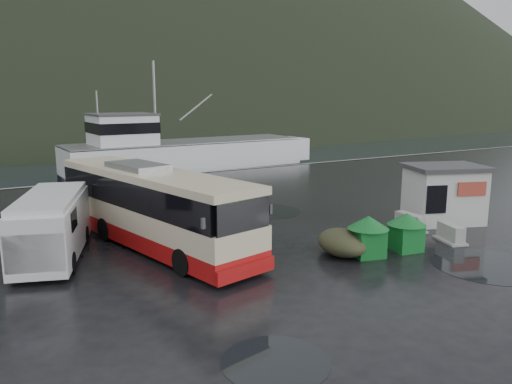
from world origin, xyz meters
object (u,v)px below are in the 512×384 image
coach_bus (153,244)px  waste_bin_left (405,250)px  dome_tent (342,254)px  ticket_kiosk (442,222)px  fishing_trawler (188,162)px  jersey_barrier_a (450,242)px  white_van (55,258)px  jersey_barrier_b (409,230)px  waste_bin_right (367,256)px

coach_bus → waste_bin_left: size_ratio=7.71×
dome_tent → ticket_kiosk: bearing=11.4°
fishing_trawler → jersey_barrier_a: bearing=-92.9°
white_van → coach_bus: bearing=16.6°
dome_tent → fishing_trawler: 28.74m
coach_bus → jersey_barrier_b: (10.86, -3.76, 0.00)m
coach_bus → jersey_barrier_a: bearing=-40.7°
white_van → fishing_trawler: (14.92, 23.19, 0.00)m
jersey_barrier_b → jersey_barrier_a: bearing=-86.0°
waste_bin_right → ticket_kiosk: bearing=17.4°
coach_bus → white_van: (-3.80, 0.14, 0.00)m
white_van → dome_tent: size_ratio=2.41×
dome_tent → jersey_barrier_a: (5.07, -0.94, 0.00)m
white_van → dome_tent: white_van is taller
coach_bus → waste_bin_right: coach_bus is taller
waste_bin_left → waste_bin_right: (-1.80, 0.22, 0.00)m
coach_bus → white_van: bearing=165.4°
waste_bin_left → fishing_trawler: fishing_trawler is taller
jersey_barrier_a → fishing_trawler: size_ratio=0.06×
waste_bin_left → ticket_kiosk: (4.97, 2.35, 0.00)m
coach_bus → jersey_barrier_a: 12.48m
white_van → dome_tent: bearing=-8.9°
jersey_barrier_a → coach_bus: bearing=151.9°
fishing_trawler → ticket_kiosk: bearing=-87.7°
white_van → fishing_trawler: fishing_trawler is taller
white_van → ticket_kiosk: ticket_kiosk is taller
waste_bin_right → fishing_trawler: bearing=81.2°
jersey_barrier_b → fishing_trawler: size_ratio=0.06×
coach_bus → fishing_trawler: size_ratio=0.46×
waste_bin_right → ticket_kiosk: ticket_kiosk is taller
dome_tent → jersey_barrier_b: 5.07m
dome_tent → jersey_barrier_a: bearing=-10.5°
coach_bus → waste_bin_right: bearing=-52.4°
waste_bin_left → jersey_barrier_b: (2.39, 2.02, 0.00)m
jersey_barrier_b → waste_bin_right: bearing=-156.8°
jersey_barrier_a → ticket_kiosk: bearing=45.2°
coach_bus → jersey_barrier_b: size_ratio=7.49×
waste_bin_right → fishing_trawler: 29.22m
ticket_kiosk → coach_bus: bearing=-174.4°
white_van → ticket_kiosk: bearing=7.0°
jersey_barrier_a → fishing_trawler: bearing=89.8°
dome_tent → waste_bin_right: bearing=-40.1°
white_van → waste_bin_left: white_van is taller
jersey_barrier_b → white_van: bearing=165.1°
dome_tent → fishing_trawler: fishing_trawler is taller
waste_bin_left → jersey_barrier_a: bearing=-2.3°
waste_bin_left → waste_bin_right: 1.82m
ticket_kiosk → jersey_barrier_b: ticket_kiosk is taller
waste_bin_right → jersey_barrier_a: waste_bin_right is taller
dome_tent → jersey_barrier_b: bearing=13.5°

